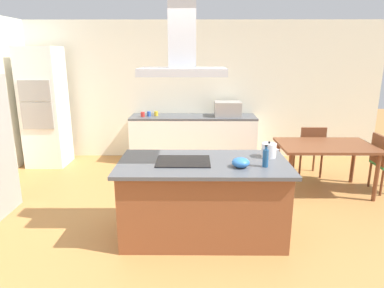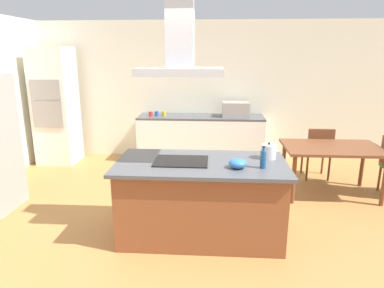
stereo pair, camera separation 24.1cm
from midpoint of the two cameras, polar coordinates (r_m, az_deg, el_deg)
ground at (r=5.52m, az=0.19°, el=-7.11°), size 16.00×16.00×0.00m
wall_back at (r=6.91m, az=0.26°, el=8.92°), size 7.20×0.10×2.70m
kitchen_island at (r=3.97m, az=0.10°, el=-9.17°), size 1.91×0.99×0.90m
cooktop at (r=3.81m, az=-3.29°, el=-2.93°), size 0.60×0.44×0.01m
tea_kettle at (r=4.03m, az=11.12°, el=-1.05°), size 0.22×0.17×0.19m
olive_oil_bottle at (r=3.68m, az=10.41°, el=-2.28°), size 0.06×0.06×0.24m
mixing_bowl at (r=3.64m, az=6.29°, el=-3.11°), size 0.19×0.19×0.10m
back_counter at (r=6.70m, az=-0.84°, el=0.91°), size 2.43×0.62×0.90m
countertop_microwave at (r=6.60m, az=4.96°, el=5.87°), size 0.50×0.38×0.28m
coffee_mug_red at (r=6.62m, az=-9.31°, el=4.92°), size 0.08×0.08×0.09m
coffee_mug_blue at (r=6.66m, az=-8.28°, el=5.02°), size 0.08×0.08×0.09m
coffee_mug_yellow at (r=6.68m, az=-7.07°, el=5.10°), size 0.08×0.08×0.09m
wall_oven_stack at (r=6.98m, az=-24.42°, el=5.59°), size 0.70×0.66×2.20m
dining_table at (r=5.48m, az=20.33°, el=-0.91°), size 1.40×0.90×0.75m
chair_facing_back_wall at (r=6.12m, az=18.15°, el=-0.64°), size 0.42×0.42×0.89m
range_hood at (r=3.63m, az=-3.58°, el=15.35°), size 0.90×0.55×0.78m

